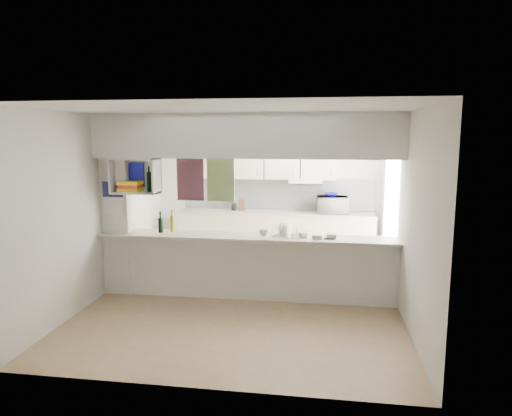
% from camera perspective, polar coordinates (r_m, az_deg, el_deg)
% --- Properties ---
extents(floor, '(4.80, 4.80, 0.00)m').
position_cam_1_polar(floor, '(6.66, -1.27, -11.21)').
color(floor, '#997959').
rests_on(floor, ground).
extents(ceiling, '(4.80, 4.80, 0.00)m').
position_cam_1_polar(ceiling, '(6.26, -1.36, 11.73)').
color(ceiling, white).
rests_on(ceiling, wall_back).
extents(wall_back, '(4.20, 0.00, 4.20)m').
position_cam_1_polar(wall_back, '(8.69, 1.34, 2.35)').
color(wall_back, silver).
rests_on(wall_back, floor).
extents(wall_left, '(0.00, 4.80, 4.80)m').
position_cam_1_polar(wall_left, '(7.00, -18.53, 0.30)').
color(wall_left, silver).
rests_on(wall_left, floor).
extents(wall_right, '(0.00, 4.80, 4.80)m').
position_cam_1_polar(wall_right, '(6.33, 17.76, -0.52)').
color(wall_right, silver).
rests_on(wall_right, floor).
extents(servery_partition, '(4.20, 0.50, 2.60)m').
position_cam_1_polar(servery_partition, '(6.32, -2.88, 3.16)').
color(servery_partition, silver).
rests_on(servery_partition, floor).
extents(cubby_shelf, '(0.65, 0.35, 0.50)m').
position_cam_1_polar(cubby_shelf, '(6.67, -14.85, 3.62)').
color(cubby_shelf, white).
rests_on(cubby_shelf, bulkhead).
extents(kitchen_run, '(3.60, 0.63, 2.24)m').
position_cam_1_polar(kitchen_run, '(8.48, 2.18, -1.06)').
color(kitchen_run, beige).
rests_on(kitchen_run, floor).
extents(microwave, '(0.58, 0.42, 0.30)m').
position_cam_1_polar(microwave, '(8.37, 9.56, 0.39)').
color(microwave, white).
rests_on(microwave, bench_top).
extents(bowl, '(0.26, 0.26, 0.06)m').
position_cam_1_polar(bowl, '(8.37, 9.37, 1.66)').
color(bowl, '#0D0F92').
rests_on(bowl, microwave).
extents(dish_rack, '(0.43, 0.37, 0.20)m').
position_cam_1_polar(dish_rack, '(6.32, 3.94, -2.91)').
color(dish_rack, silver).
rests_on(dish_rack, breakfast_bar).
extents(cup, '(0.15, 0.15, 0.09)m').
position_cam_1_polar(cup, '(6.29, 0.95, -3.11)').
color(cup, white).
rests_on(cup, dish_rack).
extents(wine_bottles, '(0.22, 0.15, 0.32)m').
position_cam_1_polar(wine_bottles, '(6.74, -11.10, -1.97)').
color(wine_bottles, black).
rests_on(wine_bottles, breakfast_bar).
extents(plastic_tubs, '(0.52, 0.21, 0.07)m').
position_cam_1_polar(plastic_tubs, '(6.29, 7.43, -3.48)').
color(plastic_tubs, silver).
rests_on(plastic_tubs, breakfast_bar).
extents(utensil_jar, '(0.09, 0.09, 0.13)m').
position_cam_1_polar(utensil_jar, '(8.58, -2.79, 0.13)').
color(utensil_jar, black).
rests_on(utensil_jar, bench_top).
extents(knife_block, '(0.12, 0.10, 0.22)m').
position_cam_1_polar(knife_block, '(8.57, -1.81, 0.44)').
color(knife_block, '#512D1B').
rests_on(knife_block, bench_top).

